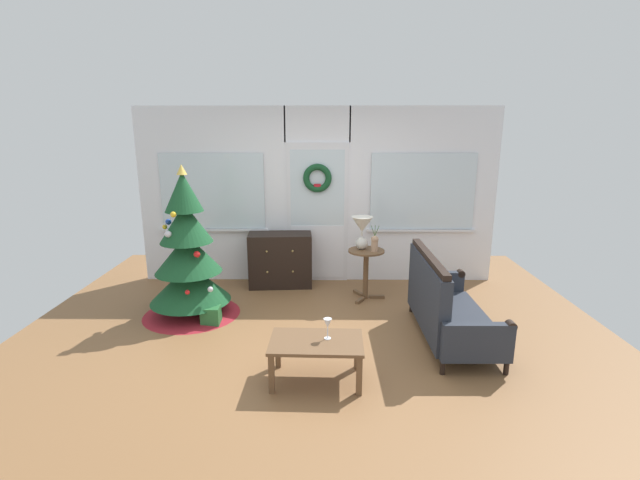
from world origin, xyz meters
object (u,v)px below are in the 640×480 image
Objects in this scene: table_lamp at (362,228)px; coffee_table at (316,346)px; christmas_tree at (188,262)px; flower_vase at (375,243)px; settee_sofa at (444,306)px; wine_glass at (328,324)px; gift_box at (211,315)px; dresser_cabinet at (280,260)px; side_table at (366,264)px.

table_lamp reaches higher than coffee_table.
flower_vase is at bearing 12.16° from christmas_tree.
settee_sofa is 8.25× the size of wine_glass.
wine_glass is at bearing 21.38° from coffee_table.
gift_box is at bearing 172.35° from settee_sofa.
flower_vase is (-0.64, 1.13, 0.42)m from settee_sofa.
settee_sofa is 2.67m from gift_box.
dresser_cabinet is 4.31× the size of gift_box.
christmas_tree is at bearing -133.58° from dresser_cabinet.
flower_vase is at bearing 72.09° from wine_glass.
side_table is 1.54× the size of table_lamp.
gift_box is at bearing 136.31° from coffee_table.
coffee_table is at bearing -110.21° from flower_vase.
settee_sofa is at bearing 31.87° from coffee_table.
flower_vase reaches higher than dresser_cabinet.
christmas_tree is 9.48× the size of wine_glass.
settee_sofa is (1.93, -1.70, -0.01)m from dresser_cabinet.
coffee_table is 0.23m from wine_glass.
gift_box is (-1.89, -0.84, -0.38)m from side_table.
table_lamp is 2.25m from coffee_table.
gift_box is at bearing 139.49° from wine_glass.
gift_box is at bearing -42.36° from christmas_tree.
side_table is at bearing -22.84° from dresser_cabinet.
christmas_tree reaches higher than gift_box.
wine_glass is (-0.53, -2.00, 0.05)m from side_table.
christmas_tree reaches higher than flower_vase.
coffee_table is (-0.73, -1.98, -0.46)m from flower_vase.
side_table is 3.48× the size of wine_glass.
settee_sofa is at bearing -7.65° from gift_box.
wine_glass is at bearing -40.86° from christmas_tree.
coffee_table is at bearing -158.62° from wine_glass.
settee_sofa is 3.66× the size of table_lamp.
flower_vase is (1.29, -0.56, 0.41)m from dresser_cabinet.
flower_vase is at bearing -32.01° from table_lamp.
dresser_cabinet is 2.65× the size of flower_vase.
table_lamp reaches higher than flower_vase.
christmas_tree is 2.36m from flower_vase.
side_table is at bearing 149.04° from flower_vase.
flower_vase is at bearing 69.79° from coffee_table.
side_table is at bearing 121.77° from settee_sofa.
side_table is 2.07m from wine_glass.
settee_sofa is at bearing -60.59° from flower_vase.
christmas_tree is at bearing 139.14° from wine_glass.
settee_sofa is 4.60× the size of flower_vase.
christmas_tree reaches higher than coffee_table.
side_table is 3.16× the size of gift_box.
dresser_cabinet is 2.61m from coffee_table.
side_table is 0.79× the size of coffee_table.
flower_vase reaches higher than wine_glass.
dresser_cabinet is 4.75× the size of wine_glass.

